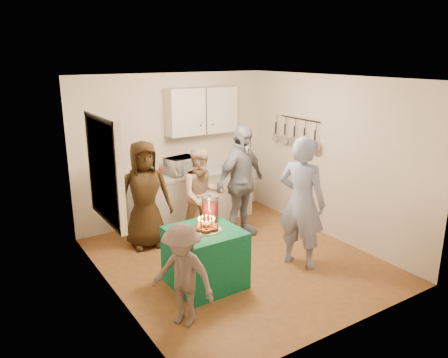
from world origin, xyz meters
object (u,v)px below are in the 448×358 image
party_table (205,257)px  woman_back_right (241,182)px  punch_jar (210,209)px  woman_back_center (202,195)px  man_birthday (302,203)px  child_near_left (183,275)px  woman_back_left (145,195)px  microwave (182,166)px  counter (193,199)px

party_table → woman_back_right: (1.30, 1.07, 0.54)m
punch_jar → party_table: bearing=-134.3°
party_table → woman_back_center: 1.47m
man_birthday → woman_back_right: size_ratio=1.02×
child_near_left → punch_jar: bearing=103.6°
party_table → woman_back_left: woman_back_left is taller
woman_back_right → microwave: bearing=104.1°
counter → microwave: (-0.19, 0.00, 0.63)m
party_table → man_birthday: man_birthday is taller
woman_back_right → child_near_left: (-1.94, -1.69, -0.33)m
punch_jar → woman_back_center: 1.13m
microwave → woman_back_right: bearing=-71.1°
man_birthday → woman_back_left: man_birthday is taller
man_birthday → child_near_left: size_ratio=1.58×
counter → woman_back_left: woman_back_left is taller
party_table → woman_back_left: bearing=96.3°
party_table → woman_back_left: 1.60m
man_birthday → child_near_left: 2.11m
woman_back_left → punch_jar: bearing=-64.2°
counter → woman_back_center: woman_back_center is taller
microwave → child_near_left: (-1.37, -2.66, -0.47)m
microwave → child_near_left: size_ratio=0.45×
counter → woman_back_center: size_ratio=1.46×
party_table → man_birthday: bearing=-9.6°
counter → woman_back_center: (-0.25, -0.80, 0.33)m
punch_jar → child_near_left: size_ratio=0.29×
man_birthday → woman_back_right: man_birthday is taller
woman_back_center → counter: bearing=87.8°
woman_back_left → woman_back_center: (0.85, -0.29, -0.08)m
microwave → punch_jar: 1.90m
party_table → man_birthday: (1.41, -0.24, 0.55)m
man_birthday → woman_back_center: bearing=2.8°
party_table → punch_jar: punch_jar is taller
counter → man_birthday: size_ratio=1.18×
woman_back_center → woman_back_right: woman_back_right is taller
counter → man_birthday: (0.48, -2.28, 0.50)m
counter → party_table: (-0.93, -2.04, -0.05)m
woman_back_center → child_near_left: bearing=-110.1°
microwave → man_birthday: size_ratio=0.29×
punch_jar → counter: bearing=68.5°
man_birthday → party_table: bearing=57.0°
microwave → woman_back_center: 0.86m
microwave → child_near_left: microwave is taller
woman_back_left → child_near_left: 2.21m
party_table → woman_back_center: size_ratio=0.56×
counter → woman_back_left: (-1.10, -0.51, 0.40)m
counter → man_birthday: 2.38m
counter → woman_back_right: size_ratio=1.20×
punch_jar → woman_back_right: bearing=38.2°
punch_jar → woman_back_left: woman_back_left is taller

